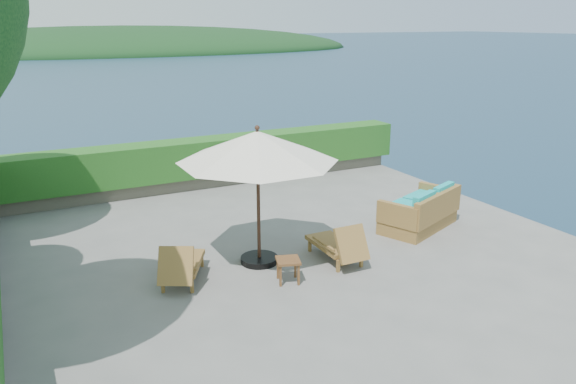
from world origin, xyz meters
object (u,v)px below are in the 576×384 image
patio_umbrella (258,148)px  lounge_left (181,264)px  lounge_right (339,244)px  side_table (288,263)px  wicker_loveseat (421,212)px

patio_umbrella → lounge_left: (-1.59, -0.16, -1.92)m
patio_umbrella → lounge_right: patio_umbrella is taller
side_table → wicker_loveseat: 4.04m
lounge_right → wicker_loveseat: size_ratio=0.67×
side_table → wicker_loveseat: size_ratio=0.23×
lounge_right → side_table: size_ratio=2.87×
patio_umbrella → lounge_left: size_ratio=2.52×
patio_umbrella → lounge_right: bearing=-25.5°
wicker_loveseat → patio_umbrella: bearing=158.5°
lounge_left → wicker_loveseat: wicker_loveseat is taller
lounge_right → lounge_left: bearing=171.1°
patio_umbrella → side_table: bearing=-83.8°
lounge_left → lounge_right: lounge_right is taller
lounge_left → wicker_loveseat: (5.59, 0.21, 0.03)m
side_table → wicker_loveseat: bearing=15.2°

